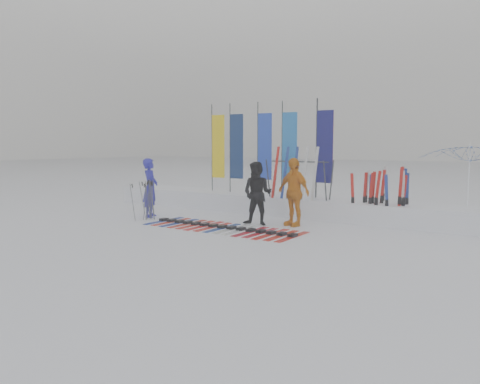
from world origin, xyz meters
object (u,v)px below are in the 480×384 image
Objects in this scene: person_yellow at (293,192)px; tent_canopy at (467,185)px; ski_row at (222,227)px; person_blue at (150,188)px; ski_rack at (299,174)px; person_black at (257,194)px.

person_yellow is 4.78m from tent_canopy.
person_yellow is 0.43× the size of ski_row.
tent_canopy reaches higher than person_blue.
person_blue is at bearing 172.81° from ski_row.
tent_canopy reaches higher than ski_row.
person_yellow is at bearing 45.99° from ski_row.
person_yellow is at bearing -68.58° from ski_rack.
tent_canopy is 6.87m from ski_row.
ski_row is at bearing -127.47° from person_black.
person_black is at bearing 62.87° from ski_row.
tent_canopy is at bearing -97.05° from person_blue.
ski_row is at bearing -116.93° from person_yellow.
person_black is (3.67, 0.61, -0.02)m from person_blue.
person_yellow reaches higher than ski_rack.
ski_rack reaches higher than ski_row.
person_yellow is 1.69m from ski_rack.
person_blue is 4.79m from ski_rack.
person_blue is 3.72m from person_black.
tent_canopy reaches higher than person_black.
ski_rack is (-0.60, 1.53, 0.41)m from person_yellow.
person_blue is 0.41× the size of ski_row.
ski_rack is at bearing -85.19° from person_blue.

